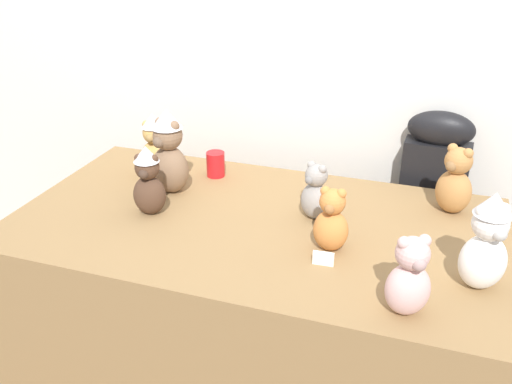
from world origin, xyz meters
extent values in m
cube|color=silver|center=(0.00, 1.00, 1.30)|extent=(7.00, 0.08, 2.60)
cube|color=olive|center=(0.00, 0.25, 0.39)|extent=(1.83, 1.00, 0.78)
cube|color=black|center=(0.62, 0.88, 0.47)|extent=(0.29, 0.14, 0.94)
ellipsoid|color=black|center=(0.62, 0.88, 1.00)|extent=(0.29, 0.14, 0.15)
ellipsoid|color=white|center=(0.78, 0.08, 0.87)|extent=(0.19, 0.18, 0.18)
sphere|color=white|center=(0.78, 0.08, 1.00)|extent=(0.11, 0.11, 0.11)
sphere|color=white|center=(0.75, 0.06, 1.04)|extent=(0.04, 0.04, 0.04)
sphere|color=white|center=(0.81, 0.09, 1.04)|extent=(0.04, 0.04, 0.04)
sphere|color=#B4B3AF|center=(0.81, 0.04, 0.99)|extent=(0.04, 0.04, 0.04)
cone|color=silver|center=(0.78, 0.08, 1.06)|extent=(0.11, 0.11, 0.07)
ellipsoid|color=gray|center=(0.20, 0.35, 0.85)|extent=(0.15, 0.14, 0.14)
sphere|color=gray|center=(0.20, 0.35, 0.95)|extent=(0.09, 0.09, 0.09)
sphere|color=gray|center=(0.18, 0.36, 0.99)|extent=(0.03, 0.03, 0.03)
sphere|color=gray|center=(0.23, 0.33, 0.99)|extent=(0.03, 0.03, 0.03)
sphere|color=slate|center=(0.19, 0.31, 0.94)|extent=(0.04, 0.04, 0.04)
ellipsoid|color=tan|center=(-0.55, 0.51, 0.86)|extent=(0.14, 0.13, 0.16)
sphere|color=tan|center=(-0.55, 0.51, 0.97)|extent=(0.09, 0.09, 0.09)
sphere|color=tan|center=(-0.58, 0.51, 1.01)|extent=(0.04, 0.04, 0.04)
sphere|color=tan|center=(-0.52, 0.52, 1.01)|extent=(0.04, 0.04, 0.04)
sphere|color=olive|center=(-0.55, 0.47, 0.96)|extent=(0.04, 0.04, 0.04)
cone|color=silver|center=(-0.55, 0.51, 1.03)|extent=(0.10, 0.10, 0.06)
ellipsoid|color=beige|center=(0.58, -0.13, 0.86)|extent=(0.17, 0.16, 0.16)
sphere|color=beige|center=(0.58, -0.13, 0.98)|extent=(0.10, 0.10, 0.10)
sphere|color=beige|center=(0.55, -0.14, 1.01)|extent=(0.04, 0.04, 0.04)
sphere|color=beige|center=(0.61, -0.11, 1.01)|extent=(0.04, 0.04, 0.04)
sphere|color=#A88783|center=(0.60, -0.16, 0.97)|extent=(0.04, 0.04, 0.04)
ellipsoid|color=#D17F3D|center=(0.30, 0.14, 0.85)|extent=(0.13, 0.11, 0.15)
sphere|color=#D17F3D|center=(0.30, 0.14, 0.96)|extent=(0.09, 0.09, 0.09)
sphere|color=#D17F3D|center=(0.28, 0.14, 0.99)|extent=(0.03, 0.03, 0.03)
sphere|color=#D17F3D|center=(0.33, 0.14, 0.99)|extent=(0.03, 0.03, 0.03)
sphere|color=#A06536|center=(0.30, 0.10, 0.95)|extent=(0.04, 0.04, 0.04)
ellipsoid|color=#B27A42|center=(0.69, 0.56, 0.86)|extent=(0.18, 0.17, 0.17)
sphere|color=#B27A42|center=(0.69, 0.56, 0.99)|extent=(0.10, 0.10, 0.10)
sphere|color=#B27A42|center=(0.66, 0.58, 1.03)|extent=(0.04, 0.04, 0.04)
sphere|color=#B27A42|center=(0.72, 0.54, 1.03)|extent=(0.04, 0.04, 0.04)
sphere|color=olive|center=(0.67, 0.52, 0.98)|extent=(0.04, 0.04, 0.04)
ellipsoid|color=#4C3323|center=(-0.40, 0.18, 0.85)|extent=(0.14, 0.12, 0.15)
sphere|color=#4C3323|center=(-0.40, 0.18, 0.97)|extent=(0.09, 0.09, 0.09)
sphere|color=#4C3323|center=(-0.43, 0.17, 1.00)|extent=(0.03, 0.03, 0.03)
sphere|color=#4C3323|center=(-0.37, 0.18, 1.00)|extent=(0.03, 0.03, 0.03)
sphere|color=#412E23|center=(-0.40, 0.14, 0.96)|extent=(0.04, 0.04, 0.04)
cone|color=silver|center=(-0.40, 0.18, 1.02)|extent=(0.10, 0.10, 0.06)
ellipsoid|color=#7F6047|center=(-0.41, 0.38, 0.88)|extent=(0.19, 0.18, 0.20)
sphere|color=#7F6047|center=(-0.41, 0.38, 1.02)|extent=(0.12, 0.12, 0.12)
sphere|color=#7F6047|center=(-0.45, 0.39, 1.07)|extent=(0.04, 0.04, 0.04)
sphere|color=#7F6047|center=(-0.38, 0.37, 1.07)|extent=(0.04, 0.04, 0.04)
sphere|color=brown|center=(-0.43, 0.33, 1.01)|extent=(0.05, 0.05, 0.05)
cone|color=silver|center=(-0.41, 0.38, 1.09)|extent=(0.12, 0.12, 0.08)
cylinder|color=red|center=(-0.30, 0.58, 0.83)|extent=(0.08, 0.08, 0.11)
cube|color=white|center=(0.30, 0.04, 0.80)|extent=(0.07, 0.01, 0.05)
camera|label=1|loc=(0.58, -1.48, 1.79)|focal=38.89mm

